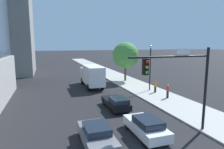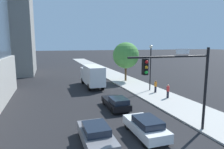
% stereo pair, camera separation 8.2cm
% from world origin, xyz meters
% --- Properties ---
extents(sidewalk, '(5.06, 120.00, 0.15)m').
position_xyz_m(sidewalk, '(8.76, 20.00, 0.07)').
color(sidewalk, '#B2AFA8').
rests_on(sidewalk, ground).
extents(traffic_light_pole, '(6.45, 0.48, 6.26)m').
position_xyz_m(traffic_light_pole, '(4.40, 3.91, 4.47)').
color(traffic_light_pole, black).
rests_on(traffic_light_pole, sidewalk).
extents(street_lamp, '(0.44, 0.44, 6.38)m').
position_xyz_m(street_lamp, '(9.16, 16.61, 4.27)').
color(street_lamp, black).
rests_on(street_lamp, sidewalk).
extents(street_tree, '(4.60, 4.60, 6.83)m').
position_xyz_m(street_tree, '(8.73, 24.57, 4.67)').
color(street_tree, brown).
rests_on(street_tree, sidewalk).
extents(car_gray, '(1.85, 4.48, 1.41)m').
position_xyz_m(car_gray, '(-1.72, 4.37, 0.71)').
color(car_gray, slate).
rests_on(car_gray, ground).
extents(car_white, '(1.84, 4.30, 1.42)m').
position_xyz_m(car_white, '(2.03, 4.52, 0.73)').
color(car_white, silver).
rests_on(car_white, ground).
extents(car_black, '(1.83, 4.45, 1.35)m').
position_xyz_m(car_black, '(2.03, 10.88, 0.68)').
color(car_black, black).
rests_on(car_black, ground).
extents(box_truck, '(2.30, 7.80, 3.38)m').
position_xyz_m(box_truck, '(2.03, 21.92, 1.89)').
color(box_truck, silver).
rests_on(box_truck, ground).
extents(pedestrian_red_shirt, '(0.34, 0.34, 1.68)m').
position_xyz_m(pedestrian_red_shirt, '(9.21, 12.33, 1.01)').
color(pedestrian_red_shirt, black).
rests_on(pedestrian_red_shirt, sidewalk).
extents(pedestrian_orange_shirt, '(0.34, 0.34, 1.67)m').
position_xyz_m(pedestrian_orange_shirt, '(9.24, 15.23, 1.00)').
color(pedestrian_orange_shirt, black).
rests_on(pedestrian_orange_shirt, sidewalk).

